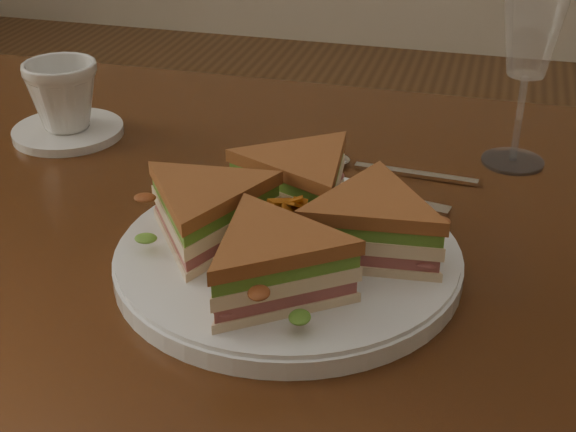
{
  "coord_description": "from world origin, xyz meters",
  "views": [
    {
      "loc": [
        0.2,
        -0.61,
        1.12
      ],
      "look_at": [
        0.05,
        -0.05,
        0.8
      ],
      "focal_mm": 50.0,
      "sensor_mm": 36.0,
      "label": 1
    }
  ],
  "objects_px": {
    "table": "(254,315)",
    "coffee_cup": "(63,96)",
    "sandwich_wedges": "(288,221)",
    "saucer": "(68,131)",
    "wine_glass": "(532,30)",
    "spoon": "(349,163)",
    "plate": "(288,259)",
    "knife": "(339,189)"
  },
  "relations": [
    {
      "from": "sandwich_wedges",
      "to": "knife",
      "type": "distance_m",
      "value": 0.16
    },
    {
      "from": "wine_glass",
      "to": "coffee_cup",
      "type": "height_order",
      "value": "wine_glass"
    },
    {
      "from": "wine_glass",
      "to": "coffee_cup",
      "type": "distance_m",
      "value": 0.51
    },
    {
      "from": "sandwich_wedges",
      "to": "coffee_cup",
      "type": "xyz_separation_m",
      "value": [
        -0.32,
        0.21,
        0.0
      ]
    },
    {
      "from": "saucer",
      "to": "coffee_cup",
      "type": "relative_size",
      "value": 1.52
    },
    {
      "from": "wine_glass",
      "to": "plate",
      "type": "bearing_deg",
      "value": -124.2
    },
    {
      "from": "plate",
      "to": "coffee_cup",
      "type": "bearing_deg",
      "value": 147.31
    },
    {
      "from": "wine_glass",
      "to": "coffee_cup",
      "type": "xyz_separation_m",
      "value": [
        -0.5,
        -0.06,
        -0.1
      ]
    },
    {
      "from": "sandwich_wedges",
      "to": "spoon",
      "type": "distance_m",
      "value": 0.21
    },
    {
      "from": "plate",
      "to": "sandwich_wedges",
      "type": "relative_size",
      "value": 1.02
    },
    {
      "from": "table",
      "to": "coffee_cup",
      "type": "relative_size",
      "value": 14.32
    },
    {
      "from": "table",
      "to": "knife",
      "type": "distance_m",
      "value": 0.15
    },
    {
      "from": "sandwich_wedges",
      "to": "coffee_cup",
      "type": "height_order",
      "value": "coffee_cup"
    },
    {
      "from": "sandwich_wedges",
      "to": "spoon",
      "type": "relative_size",
      "value": 1.56
    },
    {
      "from": "plate",
      "to": "spoon",
      "type": "relative_size",
      "value": 1.6
    },
    {
      "from": "spoon",
      "to": "saucer",
      "type": "distance_m",
      "value": 0.33
    },
    {
      "from": "spoon",
      "to": "plate",
      "type": "bearing_deg",
      "value": -89.09
    },
    {
      "from": "table",
      "to": "coffee_cup",
      "type": "bearing_deg",
      "value": 150.84
    },
    {
      "from": "spoon",
      "to": "saucer",
      "type": "relative_size",
      "value": 1.45
    },
    {
      "from": "wine_glass",
      "to": "table",
      "type": "bearing_deg",
      "value": -137.62
    },
    {
      "from": "sandwich_wedges",
      "to": "coffee_cup",
      "type": "bearing_deg",
      "value": 147.31
    },
    {
      "from": "table",
      "to": "coffee_cup",
      "type": "distance_m",
      "value": 0.34
    },
    {
      "from": "table",
      "to": "spoon",
      "type": "height_order",
      "value": "spoon"
    },
    {
      "from": "table",
      "to": "spoon",
      "type": "bearing_deg",
      "value": 68.38
    },
    {
      "from": "sandwich_wedges",
      "to": "saucer",
      "type": "xyz_separation_m",
      "value": [
        -0.32,
        0.21,
        -0.04
      ]
    },
    {
      "from": "plate",
      "to": "saucer",
      "type": "xyz_separation_m",
      "value": [
        -0.32,
        0.21,
        -0.0
      ]
    },
    {
      "from": "knife",
      "to": "coffee_cup",
      "type": "relative_size",
      "value": 2.55
    },
    {
      "from": "knife",
      "to": "coffee_cup",
      "type": "xyz_separation_m",
      "value": [
        -0.33,
        0.06,
        0.05
      ]
    },
    {
      "from": "saucer",
      "to": "wine_glass",
      "type": "bearing_deg",
      "value": 6.68
    },
    {
      "from": "sandwich_wedges",
      "to": "saucer",
      "type": "height_order",
      "value": "sandwich_wedges"
    },
    {
      "from": "saucer",
      "to": "table",
      "type": "bearing_deg",
      "value": -29.16
    },
    {
      "from": "plate",
      "to": "saucer",
      "type": "distance_m",
      "value": 0.38
    },
    {
      "from": "knife",
      "to": "wine_glass",
      "type": "height_order",
      "value": "wine_glass"
    },
    {
      "from": "spoon",
      "to": "knife",
      "type": "relative_size",
      "value": 0.86
    },
    {
      "from": "spoon",
      "to": "sandwich_wedges",
      "type": "bearing_deg",
      "value": -89.09
    },
    {
      "from": "knife",
      "to": "saucer",
      "type": "bearing_deg",
      "value": -179.39
    },
    {
      "from": "table",
      "to": "saucer",
      "type": "distance_m",
      "value": 0.33
    },
    {
      "from": "table",
      "to": "sandwich_wedges",
      "type": "height_order",
      "value": "sandwich_wedges"
    },
    {
      "from": "plate",
      "to": "spoon",
      "type": "distance_m",
      "value": 0.21
    },
    {
      "from": "plate",
      "to": "wine_glass",
      "type": "xyz_separation_m",
      "value": [
        0.18,
        0.27,
        0.14
      ]
    },
    {
      "from": "table",
      "to": "sandwich_wedges",
      "type": "relative_size",
      "value": 4.18
    },
    {
      "from": "sandwich_wedges",
      "to": "coffee_cup",
      "type": "distance_m",
      "value": 0.38
    }
  ]
}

